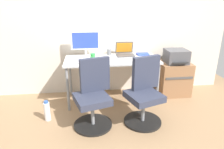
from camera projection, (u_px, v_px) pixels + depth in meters
ground_plane at (112, 99)px, 3.68m from camera, size 5.28×5.28×0.00m
back_wall at (109, 22)px, 3.62m from camera, size 4.40×0.04×2.60m
desk at (112, 63)px, 3.44m from camera, size 1.54×0.69×0.75m
office_chair_left at (93, 97)px, 2.83m from camera, size 0.55×0.55×0.94m
office_chair_right at (144, 94)px, 2.91m from camera, size 0.56×0.56×0.94m
side_cabinet at (174, 79)px, 3.80m from camera, size 0.55×0.44×0.61m
printer at (176, 56)px, 3.65m from camera, size 0.38×0.40×0.24m
water_bottle_on_floor at (47, 111)px, 3.00m from camera, size 0.09×0.09×0.31m
desktop_monitor at (85, 42)px, 3.47m from camera, size 0.48×0.18×0.43m
open_laptop at (125, 52)px, 3.61m from camera, size 0.31×0.27×0.22m
keyboard_by_monitor at (85, 62)px, 3.19m from camera, size 0.34×0.12×0.02m
keyboard_by_laptop at (132, 62)px, 3.23m from camera, size 0.34×0.12×0.02m
mouse_by_monitor at (140, 58)px, 3.41m from camera, size 0.06×0.10×0.03m
mouse_by_laptop at (105, 63)px, 3.14m from camera, size 0.06×0.10×0.03m
coffee_mug at (93, 56)px, 3.38m from camera, size 0.08×0.08×0.09m
pen_cup at (109, 52)px, 3.62m from camera, size 0.07×0.07×0.10m
notebook at (143, 54)px, 3.64m from camera, size 0.21×0.15×0.03m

